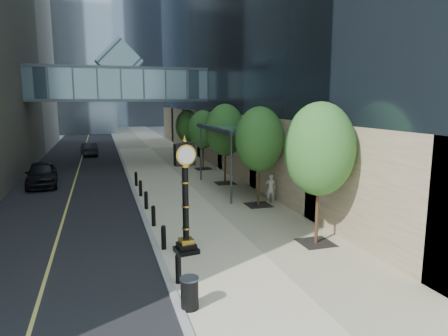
{
  "coord_description": "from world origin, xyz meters",
  "views": [
    {
      "loc": [
        -4.93,
        -11.34,
        6.06
      ],
      "look_at": [
        0.14,
        5.07,
        3.14
      ],
      "focal_mm": 32.0,
      "sensor_mm": 36.0,
      "label": 1
    }
  ],
  "objects_px": {
    "car_near": "(42,174)",
    "trash_bin": "(190,294)",
    "car_far": "(89,149)",
    "street_clock": "(186,204)",
    "pedestrian": "(271,188)"
  },
  "relations": [
    {
      "from": "trash_bin",
      "to": "car_near",
      "type": "distance_m",
      "value": 20.96
    },
    {
      "from": "car_near",
      "to": "street_clock",
      "type": "bearing_deg",
      "value": -70.06
    },
    {
      "from": "trash_bin",
      "to": "car_near",
      "type": "relative_size",
      "value": 0.18
    },
    {
      "from": "car_near",
      "to": "trash_bin",
      "type": "bearing_deg",
      "value": -77.03
    },
    {
      "from": "car_far",
      "to": "car_near",
      "type": "bearing_deg",
      "value": 72.88
    },
    {
      "from": "pedestrian",
      "to": "car_near",
      "type": "relative_size",
      "value": 0.34
    },
    {
      "from": "street_clock",
      "to": "car_far",
      "type": "height_order",
      "value": "street_clock"
    },
    {
      "from": "street_clock",
      "to": "car_near",
      "type": "relative_size",
      "value": 0.9
    },
    {
      "from": "trash_bin",
      "to": "car_far",
      "type": "relative_size",
      "value": 0.21
    },
    {
      "from": "car_near",
      "to": "car_far",
      "type": "xyz_separation_m",
      "value": [
        2.84,
        15.81,
        -0.15
      ]
    },
    {
      "from": "pedestrian",
      "to": "car_far",
      "type": "height_order",
      "value": "pedestrian"
    },
    {
      "from": "car_near",
      "to": "car_far",
      "type": "height_order",
      "value": "car_near"
    },
    {
      "from": "trash_bin",
      "to": "car_near",
      "type": "xyz_separation_m",
      "value": [
        -6.41,
        19.95,
        0.37
      ]
    },
    {
      "from": "street_clock",
      "to": "pedestrian",
      "type": "height_order",
      "value": "street_clock"
    },
    {
      "from": "pedestrian",
      "to": "car_near",
      "type": "height_order",
      "value": "pedestrian"
    }
  ]
}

